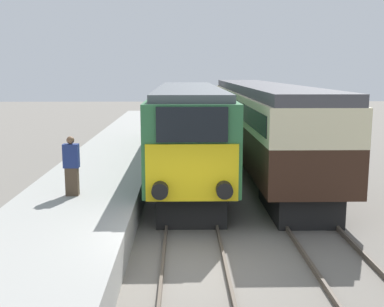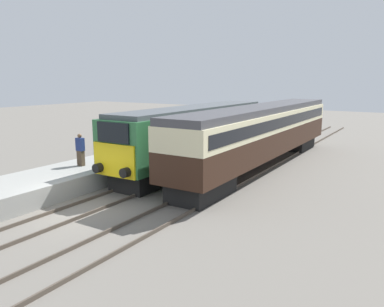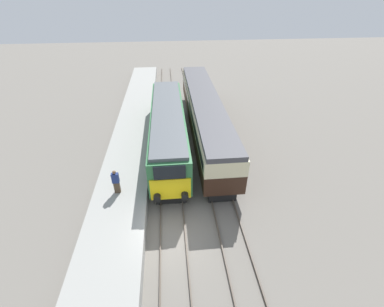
{
  "view_description": "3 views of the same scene",
  "coord_description": "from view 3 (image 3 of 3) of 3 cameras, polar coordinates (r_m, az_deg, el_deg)",
  "views": [
    {
      "loc": [
        -0.27,
        -10.25,
        4.46
      ],
      "look_at": [
        0.0,
        2.31,
        2.29
      ],
      "focal_mm": 45.0,
      "sensor_mm": 36.0,
      "label": 1
    },
    {
      "loc": [
        11.96,
        -10.06,
        5.41
      ],
      "look_at": [
        1.7,
        6.31,
        1.6
      ],
      "focal_mm": 35.0,
      "sensor_mm": 36.0,
      "label": 2
    },
    {
      "loc": [
        0.17,
        -9.6,
        12.28
      ],
      "look_at": [
        1.7,
        6.31,
        1.6
      ],
      "focal_mm": 24.0,
      "sensor_mm": 36.0,
      "label": 3
    }
  ],
  "objects": [
    {
      "name": "ground_plane",
      "position": [
        15.58,
        -4.22,
        -18.37
      ],
      "size": [
        120.0,
        120.0,
        0.0
      ],
      "primitive_type": "plane",
      "color": "slate"
    },
    {
      "name": "platform_left",
      "position": [
        21.48,
        -13.84,
        -0.77
      ],
      "size": [
        3.5,
        50.0,
        0.9
      ],
      "color": "gray",
      "rests_on": "ground_plane"
    },
    {
      "name": "rails_near_track",
      "position": [
        19.03,
        -4.75,
        -6.3
      ],
      "size": [
        1.51,
        60.0,
        0.14
      ],
      "color": "#4C4238",
      "rests_on": "ground_plane"
    },
    {
      "name": "rails_far_track",
      "position": [
        19.3,
        5.43,
        -5.68
      ],
      "size": [
        1.5,
        60.0,
        0.14
      ],
      "color": "#4C4238",
      "rests_on": "ground_plane"
    },
    {
      "name": "locomotive",
      "position": [
        21.61,
        -5.32,
        5.63
      ],
      "size": [
        2.7,
        14.86,
        3.82
      ],
      "color": "black",
      "rests_on": "ground_plane"
    },
    {
      "name": "passenger_carriage",
      "position": [
        23.93,
        2.8,
        9.19
      ],
      "size": [
        2.75,
        19.34,
        3.85
      ],
      "color": "black",
      "rests_on": "ground_plane"
    },
    {
      "name": "person_on_platform",
      "position": [
        17.05,
        -16.54,
        -6.03
      ],
      "size": [
        0.44,
        0.26,
        1.73
      ],
      "color": "#473828",
      "rests_on": "platform_left"
    }
  ]
}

